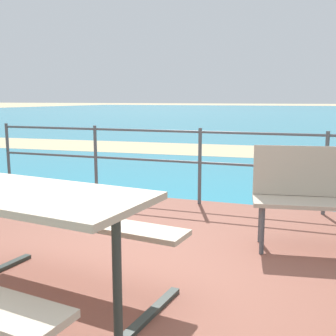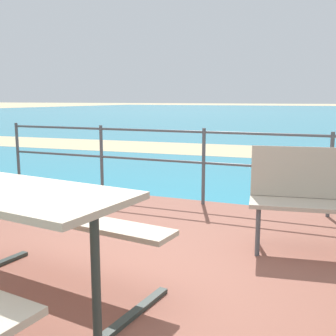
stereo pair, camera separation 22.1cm
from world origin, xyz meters
name	(u,v)px [view 2 (the right image)]	position (x,y,z in m)	size (l,w,h in m)	color
ground_plane	(101,291)	(0.00, 0.00, 0.00)	(240.00, 240.00, 0.00)	tan
patio_paving	(101,287)	(0.00, 0.00, 0.03)	(6.40, 5.20, 0.06)	brown
sea_water	(320,113)	(0.00, 40.00, 0.01)	(90.00, 90.00, 0.01)	teal
beach_strip	(272,152)	(0.00, 8.42, 0.01)	(54.00, 2.62, 0.01)	tan
picnic_table	(6,221)	(-0.30, -0.56, 0.65)	(1.78, 1.61, 0.80)	#BCAD93
railing_fence	(204,156)	(0.00, 2.44, 0.68)	(5.94, 0.04, 0.96)	#4C5156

